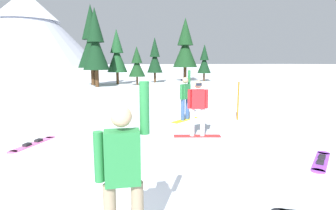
{
  "coord_description": "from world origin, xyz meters",
  "views": [
    {
      "loc": [
        -0.81,
        -3.73,
        2.29
      ],
      "look_at": [
        2.13,
        3.85,
        1.0
      ],
      "focal_mm": 28.56,
      "sensor_mm": 36.0,
      "label": 1
    }
  ],
  "objects_px": {
    "snowboarder_midground": "(198,107)",
    "pine_tree_slender": "(155,58)",
    "loose_snowboard_near_left": "(321,161)",
    "trail_marker_pole": "(238,101)",
    "pine_tree_twin": "(185,47)",
    "pine_tree_tall": "(204,61)",
    "snowboarder_background": "(185,97)",
    "snowboarder_foreground": "(123,176)",
    "pine_tree_short": "(117,54)",
    "pine_tree_young": "(92,42)",
    "pine_tree_leaning": "(137,64)",
    "pine_tree_broad": "(96,44)",
    "loose_snowboard_near_right": "(33,144)"
  },
  "relations": [
    {
      "from": "snowboarder_midground",
      "to": "pine_tree_slender",
      "type": "distance_m",
      "value": 23.66
    },
    {
      "from": "pine_tree_twin",
      "to": "snowboarder_background",
      "type": "bearing_deg",
      "value": -114.79
    },
    {
      "from": "pine_tree_leaning",
      "to": "pine_tree_young",
      "type": "xyz_separation_m",
      "value": [
        -4.29,
        1.55,
        2.24
      ]
    },
    {
      "from": "trail_marker_pole",
      "to": "pine_tree_twin",
      "type": "relative_size",
      "value": 0.2
    },
    {
      "from": "pine_tree_twin",
      "to": "pine_tree_young",
      "type": "height_order",
      "value": "pine_tree_young"
    },
    {
      "from": "trail_marker_pole",
      "to": "pine_tree_tall",
      "type": "distance_m",
      "value": 23.27
    },
    {
      "from": "snowboarder_foreground",
      "to": "pine_tree_tall",
      "type": "xyz_separation_m",
      "value": [
        15.88,
        26.93,
        1.51
      ]
    },
    {
      "from": "trail_marker_pole",
      "to": "pine_tree_leaning",
      "type": "relative_size",
      "value": 0.39
    },
    {
      "from": "loose_snowboard_near_left",
      "to": "pine_tree_short",
      "type": "relative_size",
      "value": 0.26
    },
    {
      "from": "snowboarder_midground",
      "to": "pine_tree_short",
      "type": "distance_m",
      "value": 22.06
    },
    {
      "from": "trail_marker_pole",
      "to": "pine_tree_short",
      "type": "bearing_deg",
      "value": 92.97
    },
    {
      "from": "pine_tree_leaning",
      "to": "pine_tree_short",
      "type": "height_order",
      "value": "pine_tree_short"
    },
    {
      "from": "pine_tree_tall",
      "to": "pine_tree_young",
      "type": "bearing_deg",
      "value": -175.37
    },
    {
      "from": "pine_tree_twin",
      "to": "pine_tree_leaning",
      "type": "bearing_deg",
      "value": -150.45
    },
    {
      "from": "snowboarder_midground",
      "to": "pine_tree_leaning",
      "type": "distance_m",
      "value": 20.25
    },
    {
      "from": "snowboarder_foreground",
      "to": "pine_tree_young",
      "type": "bearing_deg",
      "value": 85.04
    },
    {
      "from": "pine_tree_broad",
      "to": "pine_tree_short",
      "type": "xyz_separation_m",
      "value": [
        2.5,
        2.86,
        -0.82
      ]
    },
    {
      "from": "loose_snowboard_near_right",
      "to": "pine_tree_leaning",
      "type": "distance_m",
      "value": 20.73
    },
    {
      "from": "pine_tree_slender",
      "to": "pine_tree_leaning",
      "type": "bearing_deg",
      "value": -135.8
    },
    {
      "from": "pine_tree_broad",
      "to": "pine_tree_twin",
      "type": "distance_m",
      "value": 12.69
    },
    {
      "from": "pine_tree_leaning",
      "to": "pine_tree_twin",
      "type": "xyz_separation_m",
      "value": [
        7.44,
        4.21,
        2.13
      ]
    },
    {
      "from": "pine_tree_tall",
      "to": "pine_tree_short",
      "type": "height_order",
      "value": "pine_tree_short"
    },
    {
      "from": "loose_snowboard_near_right",
      "to": "pine_tree_broad",
      "type": "xyz_separation_m",
      "value": [
        3.85,
        18.09,
        3.99
      ]
    },
    {
      "from": "pine_tree_short",
      "to": "loose_snowboard_near_left",
      "type": "bearing_deg",
      "value": -89.83
    },
    {
      "from": "pine_tree_slender",
      "to": "pine_tree_tall",
      "type": "height_order",
      "value": "pine_tree_slender"
    },
    {
      "from": "snowboarder_background",
      "to": "trail_marker_pole",
      "type": "height_order",
      "value": "snowboarder_background"
    },
    {
      "from": "pine_tree_young",
      "to": "pine_tree_tall",
      "type": "relative_size",
      "value": 1.77
    },
    {
      "from": "loose_snowboard_near_right",
      "to": "pine_tree_broad",
      "type": "bearing_deg",
      "value": 77.99
    },
    {
      "from": "loose_snowboard_near_right",
      "to": "snowboarder_midground",
      "type": "bearing_deg",
      "value": -11.29
    },
    {
      "from": "snowboarder_midground",
      "to": "trail_marker_pole",
      "type": "xyz_separation_m",
      "value": [
        2.67,
        1.63,
        -0.16
      ]
    },
    {
      "from": "snowboarder_foreground",
      "to": "loose_snowboard_near_left",
      "type": "xyz_separation_m",
      "value": [
        4.93,
        1.35,
        -0.97
      ]
    },
    {
      "from": "loose_snowboard_near_right",
      "to": "pine_tree_twin",
      "type": "bearing_deg",
      "value": 56.34
    },
    {
      "from": "pine_tree_tall",
      "to": "snowboarder_background",
      "type": "bearing_deg",
      "value": -120.63
    },
    {
      "from": "pine_tree_slender",
      "to": "pine_tree_young",
      "type": "bearing_deg",
      "value": -169.99
    },
    {
      "from": "pine_tree_slender",
      "to": "pine_tree_tall",
      "type": "bearing_deg",
      "value": -1.44
    },
    {
      "from": "pine_tree_short",
      "to": "pine_tree_broad",
      "type": "bearing_deg",
      "value": -131.19
    },
    {
      "from": "loose_snowboard_near_left",
      "to": "pine_tree_slender",
      "type": "bearing_deg",
      "value": 80.1
    },
    {
      "from": "pine_tree_tall",
      "to": "pine_tree_short",
      "type": "relative_size",
      "value": 0.78
    },
    {
      "from": "snowboarder_foreground",
      "to": "snowboarder_midground",
      "type": "bearing_deg",
      "value": 53.37
    },
    {
      "from": "snowboarder_foreground",
      "to": "pine_tree_young",
      "type": "relative_size",
      "value": 0.26
    },
    {
      "from": "snowboarder_background",
      "to": "pine_tree_broad",
      "type": "height_order",
      "value": "pine_tree_broad"
    },
    {
      "from": "snowboarder_midground",
      "to": "loose_snowboard_near_right",
      "type": "bearing_deg",
      "value": 168.71
    },
    {
      "from": "loose_snowboard_near_right",
      "to": "pine_tree_twin",
      "type": "distance_m",
      "value": 28.21
    },
    {
      "from": "trail_marker_pole",
      "to": "loose_snowboard_near_right",
      "type": "bearing_deg",
      "value": -174.66
    },
    {
      "from": "snowboarder_foreground",
      "to": "snowboarder_midground",
      "type": "xyz_separation_m",
      "value": [
        3.23,
        4.34,
        -0.06
      ]
    },
    {
      "from": "pine_tree_broad",
      "to": "pine_tree_short",
      "type": "relative_size",
      "value": 1.26
    },
    {
      "from": "pine_tree_young",
      "to": "pine_tree_twin",
      "type": "bearing_deg",
      "value": 12.82
    },
    {
      "from": "trail_marker_pole",
      "to": "pine_tree_slender",
      "type": "distance_m",
      "value": 21.51
    },
    {
      "from": "loose_snowboard_near_right",
      "to": "pine_tree_slender",
      "type": "relative_size",
      "value": 0.29
    },
    {
      "from": "snowboarder_foreground",
      "to": "loose_snowboard_near_left",
      "type": "bearing_deg",
      "value": 15.37
    }
  ]
}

